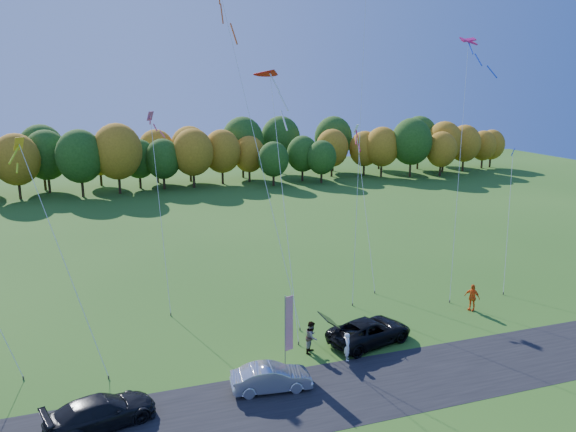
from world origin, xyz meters
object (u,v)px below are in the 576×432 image
object	(u,v)px
silver_sedan	(271,378)
feather_flag	(288,323)
black_suv	(370,331)
person_east	(472,297)

from	to	relation	value
silver_sedan	feather_flag	size ratio (longest dim) A/B	0.98
black_suv	person_east	xyz separation A→B (m)	(9.00, 2.19, 0.19)
black_suv	feather_flag	bearing A→B (deg)	86.92
black_suv	silver_sedan	xyz separation A→B (m)	(-7.28, -3.21, -0.07)
black_suv	person_east	distance (m)	9.27
silver_sedan	feather_flag	xyz separation A→B (m)	(1.64, 2.08, 1.92)
black_suv	feather_flag	distance (m)	6.05
silver_sedan	person_east	size ratio (longest dim) A/B	2.18
silver_sedan	person_east	distance (m)	17.16
silver_sedan	feather_flag	distance (m)	3.27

